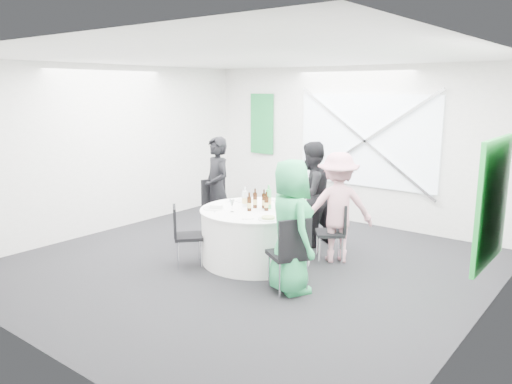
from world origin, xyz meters
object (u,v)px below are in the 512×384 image
Objects in this scene: chair_back at (291,213)px; chair_front_right at (291,249)px; person_woman_pink at (338,207)px; clear_water_bottle at (245,199)px; banquet_table at (256,235)px; chair_back_left at (217,204)px; chair_front_left at (183,231)px; green_water_bottle at (269,199)px; person_man_back at (311,194)px; chair_back_right at (335,228)px; person_woman_green at (290,226)px; person_man_back_left at (217,189)px.

chair_front_right is at bearing -61.95° from chair_back.
person_woman_pink reaches higher than clear_water_bottle.
banquet_table is 1.21m from person_woman_pink.
chair_back is 0.85× the size of chair_back_left.
clear_water_bottle is at bearing -93.90° from chair_back_left.
chair_front_left is 1.26m from green_water_bottle.
banquet_table is at bearing 0.00° from person_man_back.
banquet_table is 1.20m from person_man_back.
chair_front_left is (-0.57, -1.80, 0.01)m from chair_back.
chair_back is 0.99× the size of chair_front_left.
banquet_table is 1.05m from chair_back.
chair_back_right is at bearing -95.43° from chair_front_left.
person_woman_green is 1.32m from clear_water_bottle.
chair_back_right is 0.52× the size of person_woman_green.
clear_water_bottle is at bearing -5.78° from person_woman_pink.
person_man_back_left is 1.34m from green_water_bottle.
chair_back_left is 0.60× the size of person_man_back.
person_woman_green is 4.83× the size of green_water_bottle.
person_woman_pink is (0.89, 0.71, 0.40)m from banquet_table.
person_woman_pink reaches higher than chair_back_left.
chair_back is 2.90× the size of clear_water_bottle.
chair_back is 0.52× the size of person_woman_green.
person_woman_green is (2.13, -1.04, 0.23)m from chair_back_left.
banquet_table is at bearing -90.00° from chair_back_right.
chair_front_right reaches higher than banquet_table.
chair_front_left is at bearing -122.01° from clear_water_bottle.
person_man_back reaches higher than chair_back_left.
chair_back_left is 1.03× the size of chair_front_right.
person_man_back_left is 1.07m from clear_water_bottle.
banquet_table is 0.97× the size of person_woman_green.
chair_front_left is 2.09m from person_man_back.
chair_front_left is at bearing 36.92° from person_woman_green.
person_man_back is 1.86m from person_woman_green.
person_man_back_left is (-1.06, -0.57, 0.35)m from chair_back.
chair_front_left is (-1.56, -1.44, -0.00)m from chair_back_right.
person_man_back_left reaches higher than clear_water_bottle.
chair_back_right is 2.09m from person_man_back_left.
clear_water_bottle is (-0.41, -1.10, 0.06)m from person_man_back.
chair_back_right is at bearing -54.94° from person_woman_green.
chair_back is at bearing 84.58° from clear_water_bottle.
chair_back_right is (2.04, 0.23, -0.08)m from chair_back_left.
chair_front_right is at bearing -40.67° from green_water_bottle.
clear_water_bottle is at bearing -160.48° from green_water_bottle.
clear_water_bottle is at bearing 178.98° from banquet_table.
person_man_back_left reaches higher than person_woman_pink.
green_water_bottle is at bearing 6.90° from person_man_back_left.
person_woman_pink is 5.43× the size of clear_water_bottle.
chair_back is at bearing -147.78° from chair_back_right.
chair_front_right reaches higher than chair_back.
clear_water_bottle is (-0.33, -0.12, -0.02)m from green_water_bottle.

